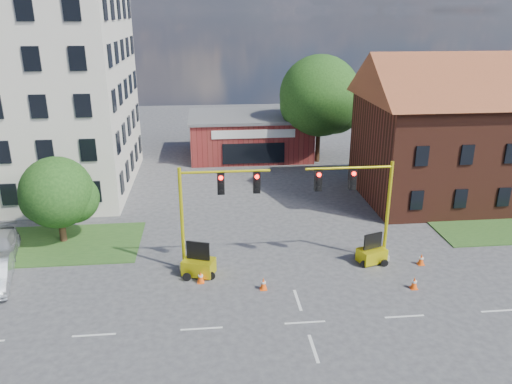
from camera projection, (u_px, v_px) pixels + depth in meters
ground at (305, 322)px, 24.20m from camera, size 120.00×120.00×0.00m
lane_markings at (318, 363)px, 21.39m from camera, size 60.00×36.00×0.01m
office_block at (6, 64)px, 39.25m from camera, size 18.40×15.40×20.60m
brick_shop at (250, 135)px, 51.49m from camera, size 12.40×8.40×4.30m
townhouse_row at (495, 124)px, 38.83m from camera, size 21.00×11.00×11.50m
tree_large at (324, 99)px, 48.01m from camera, size 8.18×7.79×10.44m
tree_nw_front at (61, 194)px, 31.66m from camera, size 4.80×4.57×5.71m
signal_mast_west at (211, 206)px, 28.05m from camera, size 5.30×0.60×6.20m
signal_mast_east at (361, 200)px, 28.88m from camera, size 5.30×0.60×6.20m
trailer_west at (199, 265)px, 28.36m from camera, size 2.03×1.68×1.98m
trailer_east at (372, 254)px, 29.79m from camera, size 1.85×1.53×1.81m
cone_a at (263, 284)px, 26.97m from camera, size 0.40×0.40×0.70m
cone_b at (201, 277)px, 27.65m from camera, size 0.40×0.40×0.70m
cone_c at (414, 283)px, 27.05m from camera, size 0.40×0.40×0.70m
cone_d at (421, 259)px, 29.61m from camera, size 0.40×0.40×0.70m
pickup_white at (430, 202)px, 37.19m from camera, size 6.07×3.01×1.65m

